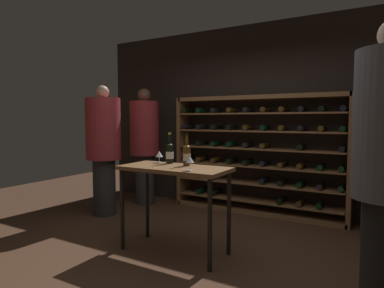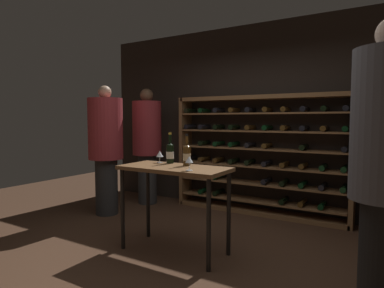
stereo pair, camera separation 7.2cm
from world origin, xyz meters
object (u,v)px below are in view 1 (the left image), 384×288
wine_rack (256,154)px  display_cabinet (384,171)px  tasting_table (174,178)px  person_guest_plum_blouse (104,144)px  wine_glass_stemmed_left (190,160)px  wine_bottle_green_slim (187,155)px  wine_bottle_black_capsule (170,153)px  wine_glass_stemmed_right (159,154)px  person_bystander_red_print (145,141)px

wine_rack → display_cabinet: (1.66, -0.24, -0.09)m
tasting_table → person_guest_plum_blouse: 1.81m
wine_rack → tasting_table: wine_rack is taller
wine_glass_stemmed_left → person_guest_plum_blouse: bearing=157.3°
wine_rack → wine_bottle_green_slim: wine_rack is taller
tasting_table → wine_bottle_green_slim: (0.08, 0.13, 0.24)m
wine_bottle_black_capsule → display_cabinet: bearing=33.8°
wine_bottle_black_capsule → wine_rack: bearing=74.6°
wine_glass_stemmed_left → wine_glass_stemmed_right: 0.68m
tasting_table → display_cabinet: 2.51m
tasting_table → wine_bottle_green_slim: size_ratio=3.41×
wine_rack → wine_bottle_black_capsule: size_ratio=7.54×
tasting_table → person_guest_plum_blouse: bearing=158.5°
display_cabinet → wine_bottle_green_slim: size_ratio=4.72×
tasting_table → wine_bottle_green_slim: 0.28m
tasting_table → wine_glass_stemmed_left: size_ratio=8.25×
person_bystander_red_print → wine_glass_stemmed_left: 2.46m
person_bystander_red_print → wine_bottle_green_slim: (1.63, -1.36, -0.02)m
wine_glass_stemmed_left → person_bystander_red_print: bearing=138.2°
tasting_table → person_bystander_red_print: 2.16m
wine_bottle_green_slim → wine_bottle_black_capsule: bearing=166.3°
display_cabinet → wine_glass_stemmed_left: 2.42m
wine_glass_stemmed_left → wine_bottle_black_capsule: bearing=143.3°
wine_rack → person_guest_plum_blouse: size_ratio=1.37×
wine_bottle_green_slim → wine_rack: bearing=83.6°
person_guest_plum_blouse → tasting_table: bearing=132.3°
wine_bottle_green_slim → wine_glass_stemmed_right: wine_bottle_green_slim is taller
tasting_table → wine_glass_stemmed_right: size_ratio=8.54×
wine_bottle_black_capsule → wine_glass_stemmed_left: bearing=-36.7°
wine_rack → wine_glass_stemmed_right: bearing=-109.3°
wine_bottle_green_slim → person_guest_plum_blouse: bearing=163.1°
wine_glass_stemmed_left → wine_glass_stemmed_right: (-0.60, 0.33, -0.01)m
tasting_table → person_guest_plum_blouse: person_guest_plum_blouse is taller
tasting_table → wine_bottle_black_capsule: bearing=134.1°
wine_bottle_green_slim → wine_glass_stemmed_left: (0.20, -0.28, -0.02)m
person_bystander_red_print → wine_bottle_green_slim: person_bystander_red_print is taller
wine_glass_stemmed_left → wine_glass_stemmed_right: size_ratio=1.04×
display_cabinet → wine_glass_stemmed_left: bearing=-133.0°
wine_rack → wine_bottle_black_capsule: 1.72m
wine_bottle_black_capsule → wine_glass_stemmed_right: (-0.13, -0.02, -0.02)m
wine_rack → wine_bottle_green_slim: 1.73m
person_bystander_red_print → wine_glass_stemmed_right: (1.24, -1.31, -0.04)m
wine_rack → wine_bottle_green_slim: bearing=-96.4°
person_bystander_red_print → wine_glass_stemmed_right: size_ratio=14.14×
person_bystander_red_print → wine_glass_stemmed_right: person_bystander_red_print is taller
person_guest_plum_blouse → wine_bottle_green_slim: bearing=137.0°
wine_rack → display_cabinet: wine_rack is taller
wine_bottle_black_capsule → wine_glass_stemmed_right: 0.13m
tasting_table → wine_glass_stemmed_left: 0.39m
person_bystander_red_print → wine_glass_stemmed_left: size_ratio=13.65×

